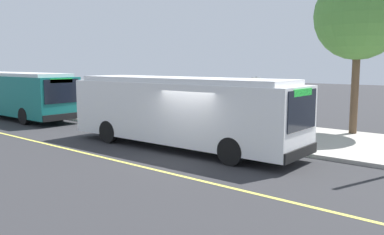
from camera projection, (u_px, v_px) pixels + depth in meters
name	position (u px, v px, depth m)	size (l,w,h in m)	color
ground_plane	(191.00, 157.00, 15.35)	(120.00, 120.00, 0.00)	#2B2B2D
sidewalk_curb	(271.00, 134.00, 19.88)	(44.00, 6.40, 0.15)	#A8A399
lane_stripe_center	(149.00, 168.00, 13.69)	(36.00, 0.14, 0.01)	#E0D64C
transit_bus_main	(180.00, 110.00, 16.84)	(10.81, 2.84, 2.95)	white
transit_bus_second	(14.00, 93.00, 26.48)	(11.45, 2.61, 2.95)	#146B66
bus_shelter	(245.00, 95.00, 21.01)	(2.90, 1.60, 2.48)	#333338
waiting_bench	(249.00, 120.00, 20.99)	(1.60, 0.48, 0.95)	brown
route_sign_post	(256.00, 100.00, 17.75)	(0.44, 0.08, 2.80)	#333338
pedestrian_commuter	(285.00, 119.00, 17.60)	(0.24, 0.40, 1.69)	#282D47
street_tree_near_shelter	(359.00, 16.00, 19.04)	(4.12, 4.12, 7.66)	brown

